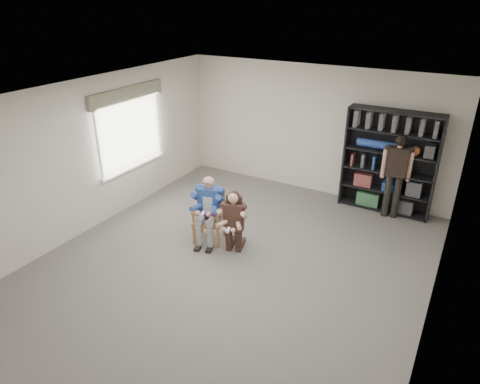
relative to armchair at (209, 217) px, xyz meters
The scene contains 8 objects.
room_shell 1.29m from the armchair, 31.59° to the right, with size 6.00×7.00×2.80m, color white, non-canonical shape.
floor 1.02m from the armchair, 31.59° to the right, with size 6.00×7.00×0.01m, color slate.
window_left 2.52m from the armchair, 166.42° to the left, with size 0.16×2.00×1.75m, color white, non-canonical shape.
armchair is the anchor object (origin of this frame).
seated_man 0.14m from the armchair, 90.00° to the right, with size 0.54×0.75×1.25m, color #214A9C, non-canonical shape.
kneeling_woman 0.60m from the armchair, 11.69° to the right, with size 0.48×0.77×1.15m, color #3C271D, non-canonical shape.
bookshelf 3.78m from the armchair, 48.65° to the left, with size 1.80×0.38×2.10m, color black, non-canonical shape.
standing_man 3.72m from the armchair, 44.05° to the left, with size 0.53×0.30×1.72m, color black, non-canonical shape.
Camera 1 is at (3.05, -5.11, 4.13)m, focal length 32.00 mm.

